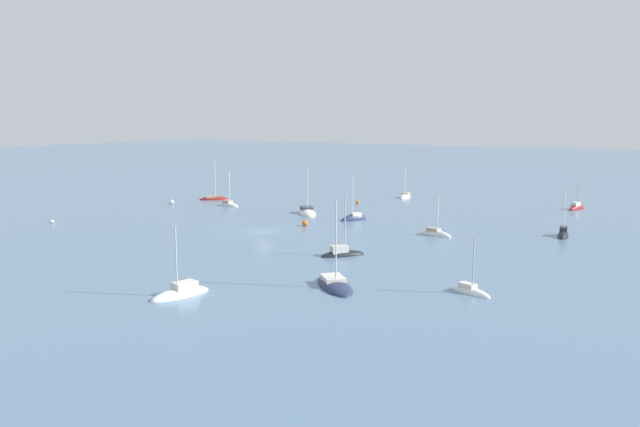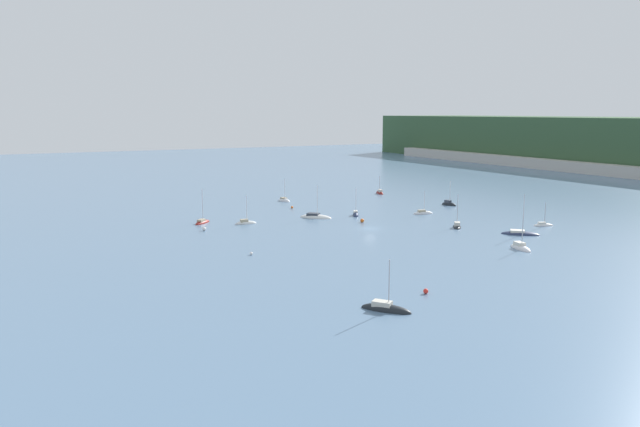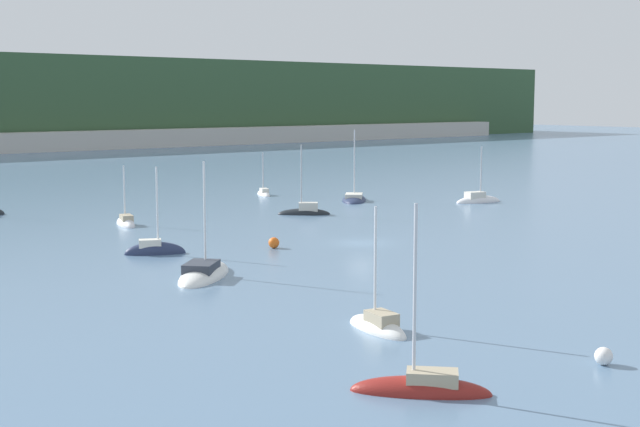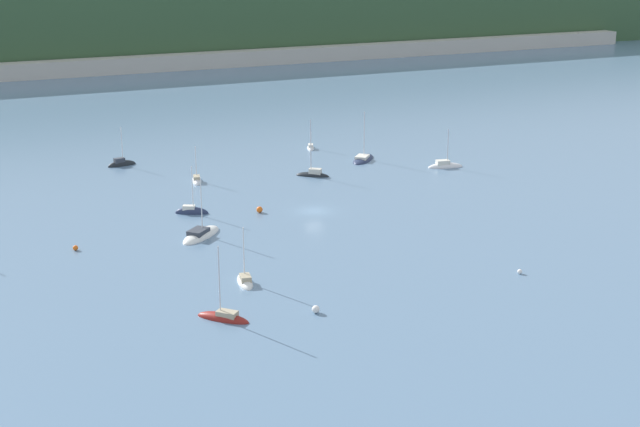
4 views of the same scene
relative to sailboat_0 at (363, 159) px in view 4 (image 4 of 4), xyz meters
The scene contains 17 objects.
ground_plane 31.19m from the sailboat_0, 130.24° to the right, with size 600.00×600.00×0.00m, color slate.
hillside_ridge 153.72m from the sailboat_0, 97.55° to the left, with size 430.43×57.22×22.49m.
shore_town_strip 121.58m from the sailboat_0, 99.54° to the left, with size 365.86×6.00×4.45m.
sailboat_0 is the anchor object (origin of this frame).
sailboat_3 40.24m from the sailboat_0, 153.86° to the right, with size 4.79×3.34×7.71m.
sailboat_4 47.06m from the sailboat_0, 143.76° to the right, with size 7.66×7.29×8.63m.
sailboat_5 59.48m from the sailboat_0, 130.17° to the right, with size 2.40×5.00×7.13m.
sailboat_6 14.44m from the sailboat_0, 45.55° to the right, with size 6.26×3.22×7.27m.
sailboat_8 12.70m from the sailboat_0, 111.63° to the left, with size 2.87×4.68×5.87m.
sailboat_9 13.84m from the sailboat_0, 153.16° to the right, with size 5.34×4.67×7.86m.
sailboat_10 41.17m from the sailboat_0, 160.87° to the left, with size 5.03×2.07×7.44m.
sailboat_11 69.41m from the sailboat_0, 129.08° to the right, with size 5.16×5.34×8.46m.
sailboat_12 30.48m from the sailboat_0, behind, with size 2.74×5.29×6.42m.
mooring_buoy_0 59.82m from the sailboat_0, 153.66° to the right, with size 0.65×0.65×0.65m.
mooring_buoy_1 66.14m from the sailboat_0, 121.59° to the right, with size 0.82×0.82×0.82m.
mooring_buoy_2 34.70m from the sailboat_0, 142.06° to the right, with size 0.88×0.88×0.88m.
mooring_buoy_4 56.68m from the sailboat_0, 98.94° to the right, with size 0.56×0.56×0.56m.
Camera 4 is at (-49.30, -109.16, 36.89)m, focal length 50.00 mm.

